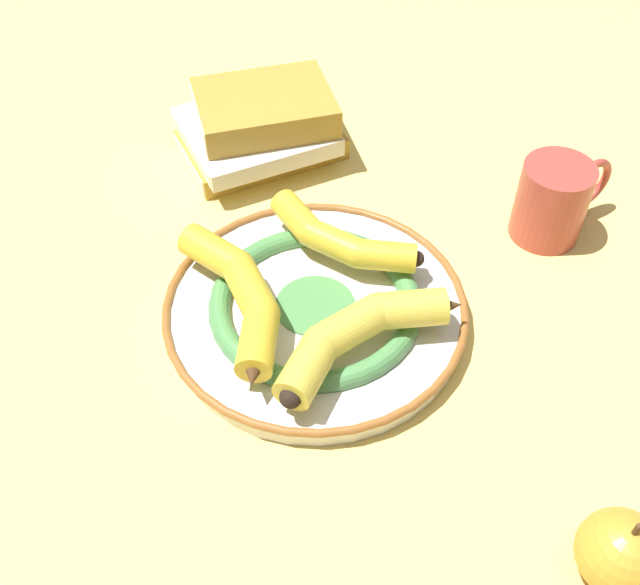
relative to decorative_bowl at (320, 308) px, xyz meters
name	(u,v)px	position (x,y,z in m)	size (l,w,h in m)	color
ground_plane	(310,332)	(-0.02, 0.01, -0.02)	(2.80, 2.80, 0.00)	#E5CC6B
decorative_bowl	(320,308)	(0.00, 0.00, 0.00)	(0.30, 0.30, 0.03)	white
banana_a	(247,295)	(-0.01, 0.07, 0.03)	(0.20, 0.10, 0.03)	gold
banana_b	(340,237)	(0.07, -0.02, 0.03)	(0.12, 0.16, 0.03)	gold
banana_c	(365,332)	(-0.06, -0.04, 0.04)	(0.13, 0.18, 0.04)	gold
book_stack	(263,127)	(0.27, 0.06, 0.02)	(0.20, 0.22, 0.09)	#B28933
coffee_mug	(558,200)	(0.12, -0.26, 0.03)	(0.09, 0.12, 0.09)	#B24238
apple	(626,552)	(-0.26, -0.22, 0.02)	(0.07, 0.07, 0.08)	gold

